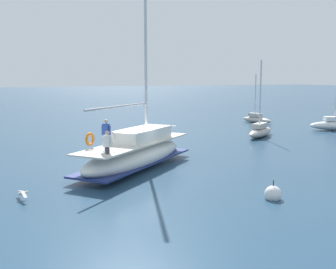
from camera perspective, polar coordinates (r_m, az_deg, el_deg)
The scene contains 6 objects.
ground_plane at distance 23.23m, azimuth -4.80°, elevation -4.66°, with size 400.00×400.00×0.00m, color navy.
main_sailboat at distance 22.99m, azimuth -4.42°, elevation -2.51°, with size 7.82×9.03×11.53m.
moored_sloop_far at distance 35.84m, azimuth 12.85°, elevation 0.52°, with size 3.74×4.79×6.52m.
moored_catamaran at distance 46.69m, azimuth 12.33°, elevation 2.17°, with size 4.28×1.65×5.44m.
seagull at distance 18.24m, azimuth -19.76°, elevation -7.75°, with size 1.26×0.48×0.18m.
mooring_buoy at distance 17.84m, azimuth 14.54°, elevation -8.11°, with size 0.72×0.72×0.96m.
Camera 1 is at (21.16, -8.11, 5.11)m, focal length 43.40 mm.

